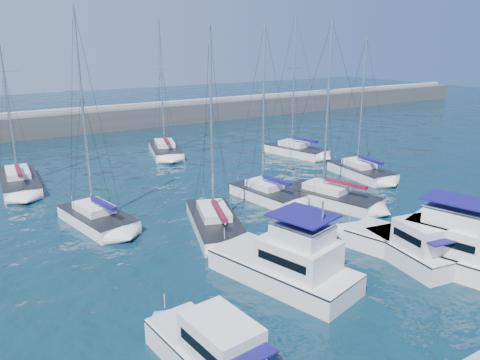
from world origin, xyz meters
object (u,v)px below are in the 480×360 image
sailboat_back_a (19,181)px  sailboat_back_b (165,150)px  sailboat_back_c (296,150)px  motor_yacht_port_outer (213,355)px  sailboat_mid_e (361,171)px  motor_yacht_stbd_inner (435,246)px  sailboat_mid_a (97,218)px  sailboat_mid_d (331,197)px  motor_yacht_port_inner (289,265)px  motor_yacht_stbd_outer (413,249)px  sailboat_mid_c (267,194)px  sailboat_mid_b (215,223)px

sailboat_back_a → sailboat_back_b: size_ratio=1.06×
sailboat_back_b → sailboat_back_c: size_ratio=0.99×
motor_yacht_port_outer → sailboat_mid_e: (26.15, 17.51, -0.42)m
motor_yacht_stbd_inner → sailboat_back_c: bearing=52.7°
sailboat_back_c → sailboat_mid_a: bearing=-174.0°
sailboat_mid_a → sailboat_mid_d: 18.57m
motor_yacht_port_inner → sailboat_back_c: (19.32, 23.79, -0.59)m
motor_yacht_stbd_outer → sailboat_mid_e: (11.16, 15.10, -0.42)m
motor_yacht_port_outer → sailboat_back_c: size_ratio=0.43×
motor_yacht_stbd_outer → motor_yacht_port_inner: bearing=174.5°
sailboat_back_b → sailboat_mid_c: bearing=-72.3°
motor_yacht_port_outer → motor_yacht_stbd_inner: 16.19m
sailboat_mid_d → sailboat_mid_e: 8.99m
motor_yacht_stbd_outer → sailboat_mid_c: 14.27m
motor_yacht_stbd_inner → sailboat_mid_d: 11.73m
sailboat_mid_d → sailboat_back_a: (-21.35, 18.42, 0.01)m
motor_yacht_stbd_inner → sailboat_mid_c: sailboat_mid_c is taller
motor_yacht_port_outer → sailboat_back_c: bearing=40.5°
motor_yacht_stbd_outer → sailboat_mid_a: sailboat_mid_a is taller
sailboat_mid_b → sailboat_back_b: bearing=93.2°
motor_yacht_stbd_outer → sailboat_mid_b: size_ratio=0.44×
motor_yacht_port_outer → sailboat_mid_d: bearing=29.6°
motor_yacht_port_outer → sailboat_mid_b: (7.33, 13.22, -0.43)m
sailboat_mid_c → sailboat_mid_b: bearing=-161.9°
motor_yacht_port_inner → sailboat_mid_d: size_ratio=0.61×
sailboat_mid_a → sailboat_back_b: (12.92, 17.87, -0.01)m
motor_yacht_port_outer → motor_yacht_stbd_outer: size_ratio=1.08×
motor_yacht_stbd_outer → sailboat_back_a: 34.40m
motor_yacht_port_inner → sailboat_back_a: size_ratio=0.54×
sailboat_mid_b → sailboat_back_c: (19.09, 14.95, 0.03)m
motor_yacht_port_inner → motor_yacht_stbd_outer: bearing=-29.7°
sailboat_back_c → sailboat_mid_b: bearing=-156.3°
motor_yacht_stbd_outer → sailboat_mid_d: (3.25, 10.83, -0.42)m
motor_yacht_port_inner → motor_yacht_stbd_outer: (7.89, -1.98, -0.19)m
motor_yacht_port_inner → sailboat_back_a: (-10.21, 27.27, -0.60)m
motor_yacht_port_outer → sailboat_back_c: (26.42, 28.17, -0.40)m
motor_yacht_stbd_inner → sailboat_mid_c: (-1.87, 14.92, -0.59)m
motor_yacht_stbd_inner → sailboat_back_a: bearing=106.7°
sailboat_mid_b → sailboat_mid_c: sailboat_mid_c is taller
sailboat_mid_b → sailboat_back_c: sailboat_back_c is taller
motor_yacht_port_inner → motor_yacht_stbd_inner: (9.00, -2.66, 0.00)m
sailboat_mid_c → sailboat_back_b: 19.78m
sailboat_back_a → motor_yacht_port_outer: bearing=-81.5°
motor_yacht_stbd_inner → motor_yacht_port_inner: bearing=147.5°
motor_yacht_port_inner → sailboat_mid_d: sailboat_mid_d is taller
sailboat_mid_d → sailboat_back_c: (8.18, 14.94, 0.03)m
motor_yacht_port_inner → sailboat_mid_c: bearing=44.2°
sailboat_mid_b → sailboat_back_a: sailboat_back_a is taller
motor_yacht_stbd_outer → sailboat_mid_d: sailboat_mid_d is taller
sailboat_mid_d → sailboat_mid_c: bearing=123.5°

